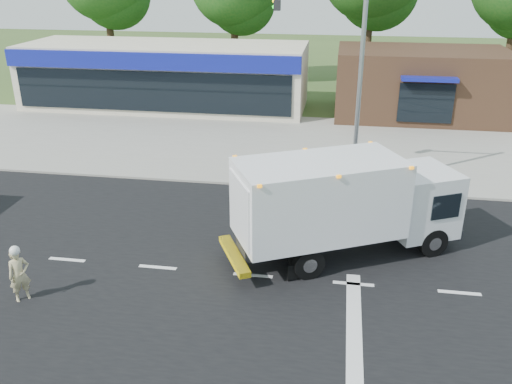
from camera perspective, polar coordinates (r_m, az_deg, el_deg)
ground at (r=16.56m, az=-0.32°, el=-8.81°), size 120.00×120.00×0.00m
road_asphalt at (r=16.56m, az=-0.32°, el=-8.80°), size 60.00×14.00×0.02m
sidewalk at (r=23.84m, az=2.87°, el=1.64°), size 60.00×2.40×0.12m
parking_apron at (r=29.31m, az=4.13°, el=5.63°), size 60.00×9.00×0.02m
lane_markings at (r=15.30m, az=3.95°, el=-11.79°), size 55.20×7.00×0.01m
ems_box_truck at (r=17.05m, az=9.13°, el=-0.90°), size 7.70×5.38×3.31m
emergency_worker at (r=16.43m, az=-23.67°, el=-7.86°), size 0.67×0.68×1.69m
retail_strip_mall at (r=36.28m, az=-9.51°, el=12.03°), size 18.00×6.20×4.00m
brown_storefront at (r=34.85m, az=16.90°, el=10.90°), size 10.00×6.70×4.00m
traffic_signal_pole at (r=21.82m, az=9.25°, el=12.67°), size 3.51×0.25×8.00m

